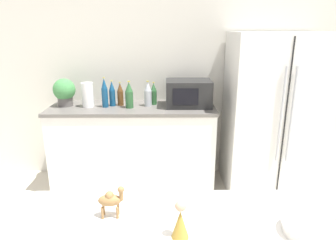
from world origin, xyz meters
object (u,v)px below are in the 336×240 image
object	(u,v)px
paper_towel_roll	(88,95)
fruit_bowl	(310,227)
wise_man_figurine_blue	(180,222)
back_bottle_1	(129,95)
back_bottle_0	(105,93)
refrigerator	(273,114)
camel_figurine	(111,199)
back_bottle_5	(148,94)
potted_plant	(64,91)
back_bottle_2	(154,94)
back_bottle_3	(120,94)
microwave	(188,93)
back_bottle_4	(112,94)

from	to	relation	value
paper_towel_roll	fruit_bowl	distance (m)	2.54
wise_man_figurine_blue	fruit_bowl	bearing A→B (deg)	1.70
paper_towel_roll	back_bottle_1	distance (m)	0.45
fruit_bowl	back_bottle_0	bearing A→B (deg)	119.84
refrigerator	paper_towel_roll	world-z (taller)	refrigerator
camel_figurine	back_bottle_5	bearing A→B (deg)	88.76
potted_plant	back_bottle_5	xyz separation A→B (m)	(0.90, -0.01, -0.03)
back_bottle_5	camel_figurine	distance (m)	2.04
refrigerator	back_bottle_2	bearing A→B (deg)	173.46
back_bottle_0	back_bottle_3	size ratio (longest dim) A/B	1.25
potted_plant	fruit_bowl	world-z (taller)	potted_plant
back_bottle_3	refrigerator	bearing A→B (deg)	-3.72
microwave	back_bottle_5	bearing A→B (deg)	179.87
fruit_bowl	wise_man_figurine_blue	xyz separation A→B (m)	(-0.51, -0.02, 0.04)
back_bottle_5	wise_man_figurine_blue	bearing A→B (deg)	-83.56
back_bottle_3	back_bottle_2	bearing A→B (deg)	6.33
back_bottle_2	fruit_bowl	world-z (taller)	back_bottle_2
back_bottle_1	back_bottle_2	world-z (taller)	back_bottle_1
paper_towel_roll	microwave	bearing A→B (deg)	1.94
refrigerator	microwave	world-z (taller)	refrigerator
back_bottle_1	fruit_bowl	xyz separation A→B (m)	(0.95, -2.08, -0.08)
back_bottle_2	back_bottle_4	size ratio (longest dim) A/B	0.89
refrigerator	fruit_bowl	size ratio (longest dim) A/B	7.78
back_bottle_0	back_bottle_2	world-z (taller)	back_bottle_0
refrigerator	camel_figurine	distance (m)	2.41
back_bottle_0	back_bottle_3	world-z (taller)	back_bottle_0
back_bottle_5	camel_figurine	xyz separation A→B (m)	(-0.04, -2.04, -0.02)
refrigerator	back_bottle_5	world-z (taller)	refrigerator
back_bottle_0	back_bottle_3	xyz separation A→B (m)	(0.15, 0.07, -0.03)
back_bottle_2	back_bottle_5	distance (m)	0.09
microwave	fruit_bowl	bearing A→B (deg)	-81.52
fruit_bowl	back_bottle_3	bearing A→B (deg)	115.82
refrigerator	microwave	bearing A→B (deg)	175.10
microwave	back_bottle_0	xyz separation A→B (m)	(-0.89, -0.05, 0.01)
back_bottle_3	back_bottle_4	size ratio (longest dim) A/B	0.92
back_bottle_1	back_bottle_4	size ratio (longest dim) A/B	1.03
microwave	fruit_bowl	size ratio (longest dim) A/B	2.20
paper_towel_roll	back_bottle_3	world-z (taller)	paper_towel_roll
back_bottle_4	fruit_bowl	xyz separation A→B (m)	(1.14, -2.17, -0.08)
back_bottle_5	wise_man_figurine_blue	xyz separation A→B (m)	(0.25, -2.18, -0.04)
paper_towel_roll	back_bottle_3	xyz separation A→B (m)	(0.34, 0.07, -0.01)
refrigerator	back_bottle_1	xyz separation A→B (m)	(-1.53, -0.00, 0.21)
paper_towel_roll	back_bottle_1	bearing A→B (deg)	-5.46
refrigerator	back_bottle_0	xyz separation A→B (m)	(-1.80, 0.03, 0.23)
microwave	fruit_bowl	world-z (taller)	microwave
back_bottle_5	camel_figurine	world-z (taller)	back_bottle_5
wise_man_figurine_blue	paper_towel_roll	bearing A→B (deg)	112.48
fruit_bowl	refrigerator	bearing A→B (deg)	74.37
back_bottle_0	fruit_bowl	bearing A→B (deg)	-60.16
back_bottle_4	paper_towel_roll	bearing A→B (deg)	-169.78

